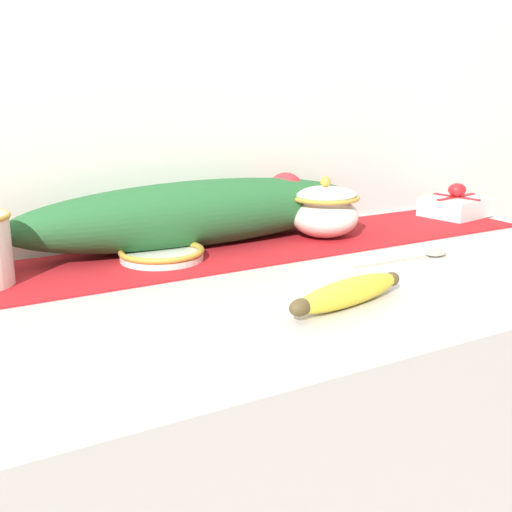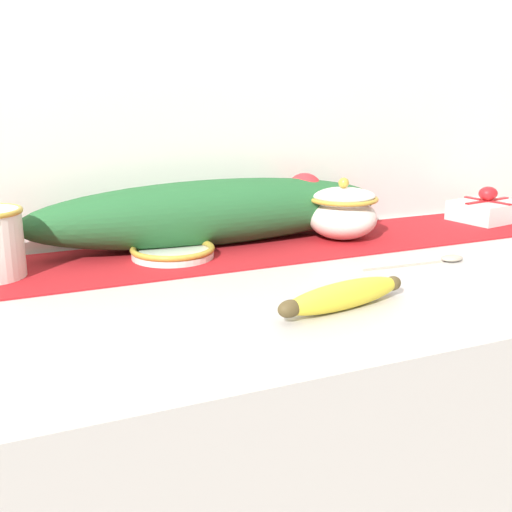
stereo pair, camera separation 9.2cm
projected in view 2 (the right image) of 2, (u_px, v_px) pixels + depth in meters
The scene contains 8 objects.
back_wall at pixel (195, 83), 1.19m from camera, with size 2.22×0.04×2.40m, color silver.
table_runner at pixel (226, 252), 1.13m from camera, with size 1.31×0.24×0.00m, color #A8191E.
sugar_bowl at pixel (343, 212), 1.21m from camera, with size 0.13×0.13×0.12m.
small_dish at pixel (173, 251), 1.09m from camera, with size 0.14×0.14×0.02m.
banana at pixel (343, 296), 0.84m from camera, with size 0.21×0.07×0.04m.
spoon at pixel (445, 259), 1.07m from camera, with size 0.19×0.03×0.01m.
gift_box at pixel (487, 210), 1.38m from camera, with size 0.15×0.13×0.07m.
poinsettia_garland at pixel (216, 211), 1.17m from camera, with size 0.69×0.13×0.12m.
Camera 2 is at (-0.40, -0.83, 1.20)m, focal length 45.00 mm.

